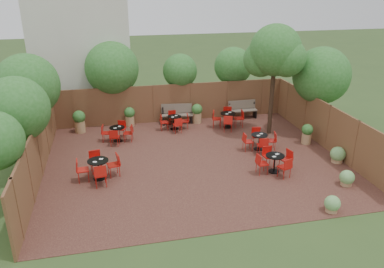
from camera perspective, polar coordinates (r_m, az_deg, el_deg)
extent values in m
plane|color=#354F23|center=(15.90, 0.33, -4.01)|extent=(80.00, 80.00, 0.00)
cube|color=#3B1C18|center=(15.89, 0.33, -3.98)|extent=(12.00, 10.00, 0.02)
cube|color=brown|center=(20.10, -2.83, 4.67)|extent=(12.00, 0.08, 2.00)
cube|color=brown|center=(15.41, -21.99, -2.48)|extent=(0.08, 10.00, 2.00)
cube|color=brown|center=(17.72, 19.62, 0.97)|extent=(0.08, 10.00, 2.00)
cube|color=beige|center=(22.17, -16.25, 13.43)|extent=(5.00, 4.00, 8.00)
sphere|color=#276520|center=(17.77, -23.37, 6.65)|extent=(2.71, 2.71, 2.71)
sphere|color=#276520|center=(14.94, -24.79, 3.37)|extent=(2.36, 2.36, 2.36)
sphere|color=#276520|center=(20.07, -11.87, 9.56)|extent=(2.72, 2.72, 2.72)
sphere|color=#276520|center=(20.37, -1.80, 9.40)|extent=(1.81, 1.81, 1.81)
sphere|color=#276520|center=(21.29, 6.17, 10.05)|extent=(2.07, 2.07, 2.07)
sphere|color=#276520|center=(19.16, 18.78, 8.27)|extent=(2.69, 2.69, 2.69)
cylinder|color=black|center=(18.42, 11.88, 6.30)|extent=(0.23, 0.23, 4.24)
sphere|color=#276520|center=(18.02, 12.36, 12.15)|extent=(2.35, 2.35, 2.35)
sphere|color=#276520|center=(18.26, 10.27, 10.94)|extent=(1.65, 1.65, 1.65)
sphere|color=#276520|center=(17.88, 14.00, 10.97)|extent=(1.72, 1.72, 1.72)
cube|color=brown|center=(19.87, -2.20, 2.88)|extent=(1.65, 0.68, 0.05)
cube|color=brown|center=(19.97, -2.33, 3.86)|extent=(1.60, 0.32, 0.48)
cube|color=black|center=(19.84, -4.25, 2.06)|extent=(0.12, 0.48, 0.43)
cube|color=black|center=(20.08, -0.16, 2.37)|extent=(0.12, 0.48, 0.43)
cube|color=brown|center=(20.78, 7.61, 3.51)|extent=(1.54, 0.47, 0.05)
cube|color=brown|center=(20.88, 7.46, 4.41)|extent=(1.54, 0.12, 0.46)
cube|color=black|center=(20.63, 5.75, 2.77)|extent=(0.06, 0.46, 0.41)
cube|color=black|center=(21.09, 9.36, 3.02)|extent=(0.06, 0.46, 0.41)
cylinder|color=black|center=(17.14, 9.90, -2.22)|extent=(0.41, 0.41, 0.03)
cylinder|color=black|center=(17.01, 9.98, -1.20)|extent=(0.05, 0.05, 0.66)
cylinder|color=black|center=(16.88, 10.05, -0.14)|extent=(0.72, 0.72, 0.03)
cube|color=white|center=(16.98, 10.31, 0.05)|extent=(0.14, 0.11, 0.01)
cube|color=white|center=(16.74, 9.90, -0.24)|extent=(0.14, 0.11, 0.01)
cylinder|color=black|center=(19.20, -2.64, 0.77)|extent=(0.40, 0.40, 0.03)
cylinder|color=black|center=(19.08, -2.66, 1.68)|extent=(0.05, 0.05, 0.64)
cylinder|color=black|center=(18.97, -2.68, 2.62)|extent=(0.70, 0.70, 0.03)
cube|color=white|center=(19.05, -2.39, 2.77)|extent=(0.14, 0.10, 0.01)
cube|color=white|center=(18.85, -2.89, 2.55)|extent=(0.14, 0.10, 0.01)
cylinder|color=black|center=(19.52, 5.34, 1.07)|extent=(0.45, 0.45, 0.03)
cylinder|color=black|center=(19.40, 5.37, 2.06)|extent=(0.05, 0.05, 0.71)
cylinder|color=black|center=(19.28, 5.41, 3.08)|extent=(0.77, 0.77, 0.03)
cube|color=white|center=(19.38, 5.69, 3.24)|extent=(0.16, 0.13, 0.02)
cube|color=white|center=(19.13, 5.24, 3.01)|extent=(0.16, 0.13, 0.02)
cylinder|color=black|center=(14.88, -13.65, -6.46)|extent=(0.45, 0.45, 0.03)
cylinder|color=black|center=(14.71, -13.77, -5.20)|extent=(0.05, 0.05, 0.72)
cylinder|color=black|center=(14.55, -13.90, -3.90)|extent=(0.78, 0.78, 0.03)
cube|color=white|center=(14.61, -13.43, -3.65)|extent=(0.16, 0.13, 0.02)
cube|color=white|center=(14.43, -14.32, -4.06)|extent=(0.16, 0.13, 0.02)
cylinder|color=black|center=(15.30, 12.12, -5.49)|extent=(0.42, 0.42, 0.03)
cylinder|color=black|center=(15.15, 12.22, -4.35)|extent=(0.05, 0.05, 0.67)
cylinder|color=black|center=(15.00, 12.32, -3.18)|extent=(0.72, 0.72, 0.03)
cube|color=white|center=(15.10, 12.61, -2.94)|extent=(0.15, 0.12, 0.01)
cube|color=white|center=(14.86, 12.17, -3.32)|extent=(0.15, 0.12, 0.01)
cylinder|color=black|center=(18.09, -10.99, -0.99)|extent=(0.41, 0.41, 0.03)
cylinder|color=black|center=(17.96, -11.06, -0.03)|extent=(0.05, 0.05, 0.64)
cylinder|color=black|center=(17.84, -11.14, 0.95)|extent=(0.70, 0.70, 0.03)
cube|color=white|center=(17.91, -10.80, 1.13)|extent=(0.15, 0.12, 0.01)
cube|color=white|center=(17.73, -11.42, 0.87)|extent=(0.15, 0.12, 0.01)
cylinder|color=#A27B51|center=(19.82, -9.25, 1.93)|extent=(0.45, 0.45, 0.51)
sphere|color=#276520|center=(19.67, -9.33, 3.19)|extent=(0.54, 0.54, 0.54)
cylinder|color=#A27B51|center=(19.98, 0.74, 2.43)|extent=(0.46, 0.46, 0.53)
sphere|color=#276520|center=(19.83, 0.75, 3.72)|extent=(0.55, 0.55, 0.55)
cylinder|color=#A27B51|center=(19.49, -16.38, 1.07)|extent=(0.50, 0.50, 0.58)
sphere|color=#276520|center=(19.32, -16.54, 2.49)|extent=(0.60, 0.60, 0.60)
cylinder|color=#A27B51|center=(18.18, 16.71, -0.64)|extent=(0.42, 0.42, 0.49)
sphere|color=#276520|center=(18.02, 16.86, 0.63)|extent=(0.51, 0.51, 0.51)
cylinder|color=#A27B51|center=(15.10, 22.03, -6.77)|extent=(0.39, 0.39, 0.18)
sphere|color=#639E51|center=(15.00, 22.15, -6.02)|extent=(0.53, 0.53, 0.53)
cylinder|color=#A27B51|center=(13.33, 20.12, -10.48)|extent=(0.38, 0.38, 0.17)
sphere|color=#639E51|center=(13.22, 20.24, -9.69)|extent=(0.51, 0.51, 0.51)
cylinder|color=#A27B51|center=(16.80, 20.83, -3.60)|extent=(0.45, 0.45, 0.20)
sphere|color=#639E51|center=(16.70, 20.95, -2.81)|extent=(0.61, 0.61, 0.61)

